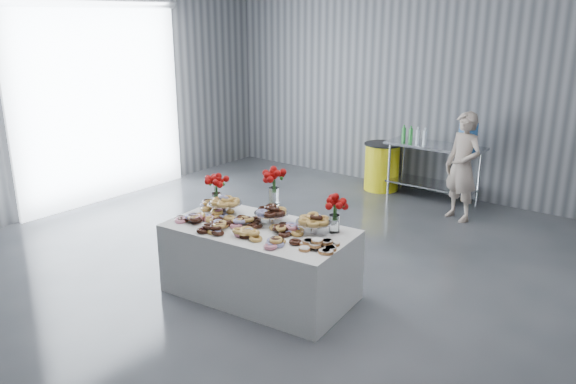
# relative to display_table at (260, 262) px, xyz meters

# --- Properties ---
(ground) EXTENTS (9.00, 9.00, 0.00)m
(ground) POSITION_rel_display_table_xyz_m (-0.15, 0.05, -0.38)
(ground) COLOR #33363B
(ground) RESTS_ON ground
(room_walls) EXTENTS (8.04, 9.04, 4.02)m
(room_walls) POSITION_rel_display_table_xyz_m (-0.43, 0.12, 2.26)
(room_walls) COLOR gray
(room_walls) RESTS_ON ground
(display_table) EXTENTS (1.99, 1.19, 0.75)m
(display_table) POSITION_rel_display_table_xyz_m (0.00, 0.00, 0.00)
(display_table) COLOR white
(display_table) RESTS_ON ground
(prep_table) EXTENTS (1.50, 0.60, 0.90)m
(prep_table) POSITION_rel_display_table_xyz_m (0.08, 4.15, 0.24)
(prep_table) COLOR silver
(prep_table) RESTS_ON ground
(donut_mounds) EXTENTS (1.88, 0.98, 0.09)m
(donut_mounds) POSITION_rel_display_table_xyz_m (-0.00, -0.05, 0.42)
(donut_mounds) COLOR gold
(donut_mounds) RESTS_ON display_table
(cake_stand_left) EXTENTS (0.36, 0.36, 0.17)m
(cake_stand_left) POSITION_rel_display_table_xyz_m (-0.56, 0.09, 0.52)
(cake_stand_left) COLOR silver
(cake_stand_left) RESTS_ON display_table
(cake_stand_mid) EXTENTS (0.36, 0.36, 0.17)m
(cake_stand_mid) POSITION_rel_display_table_xyz_m (0.03, 0.15, 0.52)
(cake_stand_mid) COLOR silver
(cake_stand_mid) RESTS_ON display_table
(cake_stand_right) EXTENTS (0.36, 0.36, 0.17)m
(cake_stand_right) POSITION_rel_display_table_xyz_m (0.53, 0.21, 0.52)
(cake_stand_right) COLOR silver
(cake_stand_right) RESTS_ON display_table
(danish_pile) EXTENTS (0.48, 0.48, 0.11)m
(danish_pile) POSITION_rel_display_table_xyz_m (0.76, -0.07, 0.43)
(danish_pile) COLOR silver
(danish_pile) RESTS_ON display_table
(bouquet_left) EXTENTS (0.26, 0.26, 0.42)m
(bouquet_left) POSITION_rel_display_table_xyz_m (-0.77, 0.17, 0.67)
(bouquet_left) COLOR white
(bouquet_left) RESTS_ON display_table
(bouquet_right) EXTENTS (0.26, 0.26, 0.42)m
(bouquet_right) POSITION_rel_display_table_xyz_m (0.67, 0.37, 0.67)
(bouquet_right) COLOR white
(bouquet_right) RESTS_ON display_table
(bouquet_center) EXTENTS (0.26, 0.26, 0.57)m
(bouquet_center) POSITION_rel_display_table_xyz_m (-0.09, 0.34, 0.75)
(bouquet_center) COLOR silver
(bouquet_center) RESTS_ON display_table
(water_jug) EXTENTS (0.28, 0.28, 0.55)m
(water_jug) POSITION_rel_display_table_xyz_m (0.58, 4.15, 0.77)
(water_jug) COLOR #428BE0
(water_jug) RESTS_ON prep_table
(drink_bottles) EXTENTS (0.54, 0.08, 0.27)m
(drink_bottles) POSITION_rel_display_table_xyz_m (-0.24, 4.05, 0.66)
(drink_bottles) COLOR #268C33
(drink_bottles) RESTS_ON prep_table
(person) EXTENTS (0.67, 0.56, 1.56)m
(person) POSITION_rel_display_table_xyz_m (0.77, 3.53, 0.41)
(person) COLOR #CC8C93
(person) RESTS_ON ground
(trash_barrel) EXTENTS (0.62, 0.62, 0.79)m
(trash_barrel) POSITION_rel_display_table_xyz_m (-0.83, 4.15, 0.02)
(trash_barrel) COLOR yellow
(trash_barrel) RESTS_ON ground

